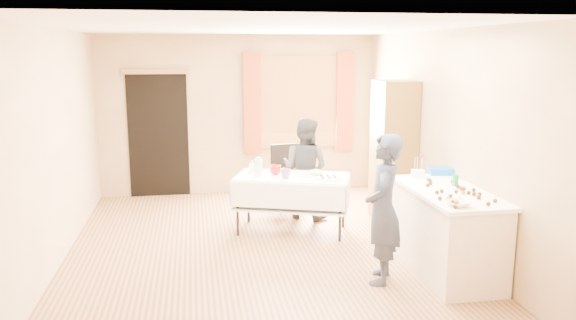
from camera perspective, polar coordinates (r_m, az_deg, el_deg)
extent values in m
cube|color=#9E7047|center=(6.92, -3.00, -8.89)|extent=(4.50, 5.50, 0.02)
cube|color=white|center=(6.50, -3.24, 13.35)|extent=(4.50, 5.50, 0.02)
cube|color=tan|center=(9.31, -5.07, 4.58)|extent=(4.50, 0.02, 2.60)
cube|color=tan|center=(3.92, 1.53, -4.54)|extent=(4.50, 0.02, 2.60)
cube|color=tan|center=(6.72, -22.64, 1.22)|extent=(0.02, 5.50, 2.60)
cube|color=tan|center=(7.20, 15.08, 2.31)|extent=(0.02, 5.50, 2.60)
cube|color=olive|center=(9.38, 1.07, 5.90)|extent=(1.32, 0.06, 1.52)
cube|color=white|center=(9.36, 1.08, 5.90)|extent=(1.20, 0.02, 1.40)
cube|color=#A94724|center=(9.22, -3.67, 5.79)|extent=(0.28, 0.06, 1.65)
cube|color=#A94724|center=(9.51, 5.77, 5.92)|extent=(0.28, 0.06, 1.65)
cube|color=black|center=(9.30, -13.03, 2.47)|extent=(0.95, 0.04, 2.00)
cube|color=olive|center=(9.18, -13.32, 8.75)|extent=(1.05, 0.06, 0.08)
cube|color=brown|center=(7.91, 10.66, 0.88)|extent=(0.50, 0.60, 1.95)
cube|color=#F1DEC9|center=(6.27, 15.79, -7.21)|extent=(0.68, 1.49, 0.86)
cube|color=white|center=(6.14, 16.01, -3.13)|extent=(0.74, 1.55, 0.04)
cube|color=white|center=(7.28, 0.39, -1.77)|extent=(1.59, 1.15, 0.04)
cube|color=black|center=(8.32, -0.03, -2.25)|extent=(0.47, 0.47, 0.06)
cube|color=black|center=(8.43, -0.46, -0.28)|extent=(0.40, 0.11, 0.57)
imported|color=#242B43|center=(5.79, 9.64, -4.93)|extent=(0.81, 0.75, 1.54)
imported|color=black|center=(7.90, 1.73, -0.85)|extent=(1.22, 1.21, 1.43)
cylinder|color=#118A4B|center=(6.32, 16.64, -2.00)|extent=(0.08, 0.08, 0.12)
imported|color=white|center=(5.53, 16.91, -4.26)|extent=(0.27, 0.27, 0.05)
cube|color=white|center=(6.67, 13.04, -1.33)|extent=(0.17, 0.14, 0.08)
cube|color=blue|center=(6.87, 15.34, -1.07)|extent=(0.33, 0.25, 0.08)
cylinder|color=silver|center=(7.25, -3.04, -0.79)|extent=(0.14, 0.14, 0.22)
imported|color=red|center=(7.34, -1.27, -1.03)|extent=(0.25, 0.25, 0.12)
imported|color=red|center=(7.11, -0.26, -1.41)|extent=(0.20, 0.20, 0.12)
imported|color=white|center=(7.35, 2.94, -1.29)|extent=(0.19, 0.19, 0.05)
cube|color=white|center=(7.11, 4.14, -1.87)|extent=(0.34, 0.33, 0.02)
imported|color=white|center=(7.52, -3.70, -0.62)|extent=(0.11, 0.11, 0.15)
sphere|color=#3F2314|center=(5.71, 17.07, -3.83)|extent=(0.04, 0.04, 0.04)
sphere|color=black|center=(6.28, 14.28, -2.33)|extent=(0.04, 0.04, 0.04)
sphere|color=black|center=(6.43, 16.36, -2.12)|extent=(0.04, 0.04, 0.04)
sphere|color=black|center=(6.14, 17.23, -2.80)|extent=(0.04, 0.04, 0.04)
sphere|color=black|center=(5.62, 19.67, -4.22)|extent=(0.04, 0.04, 0.04)
sphere|color=black|center=(5.76, 20.30, -3.90)|extent=(0.04, 0.04, 0.04)
sphere|color=#3F2314|center=(5.98, 17.39, -3.18)|extent=(0.04, 0.04, 0.04)
sphere|color=black|center=(6.30, 16.77, -2.43)|extent=(0.04, 0.04, 0.04)
sphere|color=black|center=(5.99, 17.88, -3.18)|extent=(0.04, 0.04, 0.04)
sphere|color=black|center=(5.69, 15.18, -3.79)|extent=(0.04, 0.04, 0.04)
sphere|color=black|center=(5.96, 18.87, -3.31)|extent=(0.04, 0.04, 0.04)
sphere|color=black|center=(5.92, 14.91, -3.19)|extent=(0.04, 0.04, 0.04)
sphere|color=#3F2314|center=(5.67, 17.03, -3.92)|extent=(0.04, 0.04, 0.04)
sphere|color=black|center=(6.42, 14.24, -2.04)|extent=(0.04, 0.04, 0.04)
sphere|color=black|center=(5.83, 18.82, -3.62)|extent=(0.04, 0.04, 0.04)
sphere|color=black|center=(5.58, 16.36, -4.12)|extent=(0.04, 0.04, 0.04)
sphere|color=black|center=(6.14, 17.43, -2.80)|extent=(0.04, 0.04, 0.04)
sphere|color=black|center=(6.22, 16.89, -2.61)|extent=(0.04, 0.04, 0.04)
sphere|color=#3F2314|center=(5.88, 18.75, -3.49)|extent=(0.04, 0.04, 0.04)
sphere|color=black|center=(6.47, 14.10, -1.94)|extent=(0.04, 0.04, 0.04)
sphere|color=black|center=(5.95, 18.38, -3.31)|extent=(0.04, 0.04, 0.04)
sphere|color=black|center=(5.81, 16.19, -3.52)|extent=(0.04, 0.04, 0.04)
sphere|color=black|center=(5.98, 15.35, -3.06)|extent=(0.04, 0.04, 0.04)
sphere|color=black|center=(6.20, 14.00, -2.50)|extent=(0.04, 0.04, 0.04)
sphere|color=#3F2314|center=(5.57, 16.79, -4.18)|extent=(0.04, 0.04, 0.04)
sphere|color=black|center=(6.14, 17.41, -2.81)|extent=(0.04, 0.04, 0.04)
sphere|color=black|center=(6.13, 18.34, -2.90)|extent=(0.04, 0.04, 0.04)
sphere|color=black|center=(5.44, 16.62, -4.55)|extent=(0.04, 0.04, 0.04)
sphere|color=black|center=(6.15, 17.19, -2.78)|extent=(0.04, 0.04, 0.04)
sphere|color=black|center=(6.00, 16.71, -3.09)|extent=(0.04, 0.04, 0.04)
sphere|color=#3F2314|center=(5.71, 15.96, -3.77)|extent=(0.04, 0.04, 0.04)
sphere|color=black|center=(5.52, 16.57, -4.32)|extent=(0.04, 0.04, 0.04)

